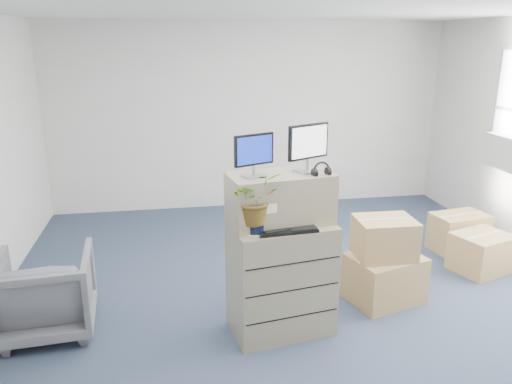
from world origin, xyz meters
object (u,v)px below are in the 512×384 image
Objects in this scene: water_bottle at (291,209)px; monitor_left at (254,153)px; keyboard at (286,230)px; potted_plant at (254,205)px; office_chair at (46,289)px; filing_cabinet_lower at (281,278)px; monitor_right at (308,145)px.

monitor_left is at bearing -174.36° from water_bottle.
potted_plant reaches higher than keyboard.
filing_cabinet_lower is at bearing 165.99° from office_chair.
monitor_left is 0.43× the size of office_chair.
keyboard is at bearing 0.19° from potted_plant.
keyboard is at bearing -52.88° from monitor_left.
monitor_right is 2.63m from office_chair.
potted_plant is at bearing 160.01° from office_chair.
monitor_left reaches higher than potted_plant.
keyboard is at bearing -114.73° from water_bottle.
monitor_right is (0.23, 0.08, 1.17)m from filing_cabinet_lower.
filing_cabinet_lower is at bearing 30.06° from potted_plant.
office_chair is at bearing 161.22° from filing_cabinet_lower.
water_bottle is at bearing 27.19° from potted_plant.
filing_cabinet_lower is 1.24× the size of office_chair.
office_chair is at bearing 171.63° from water_bottle.
office_chair is (-1.79, 0.49, -0.85)m from potted_plant.
monitor_right reaches higher than potted_plant.
potted_plant is (-0.27, -0.00, 0.23)m from keyboard.
water_bottle reaches higher than keyboard.
keyboard is 0.61× the size of office_chair.
monitor_left is 0.60m from water_bottle.
water_bottle reaches higher than filing_cabinet_lower.
office_chair is at bearing 148.02° from monitor_right.
water_bottle is (0.08, 0.03, 0.64)m from filing_cabinet_lower.
potted_plant reaches higher than filing_cabinet_lower.
filing_cabinet_lower is 1.20m from monitor_right.
monitor_right is at bearing 9.83° from filing_cabinet_lower.
office_chair is (-2.29, 0.26, -1.27)m from monitor_right.
filing_cabinet_lower is at bearing -20.51° from monitor_left.
water_bottle is (-0.15, -0.06, -0.54)m from monitor_right.
monitor_left is at bearing 143.86° from keyboard.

